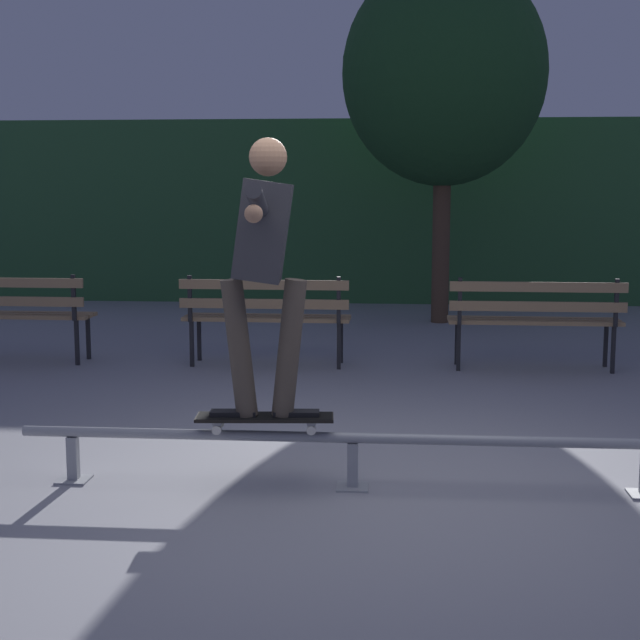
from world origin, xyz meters
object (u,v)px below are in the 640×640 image
skateboard (265,418)px  park_bench_right_center (535,314)px  tree_behind_benches (444,74)px  skateboarder (264,254)px  grind_rail (353,445)px  park_bench_left_center (266,311)px  park_bench_leftmost (8,308)px

skateboard → park_bench_right_center: bearing=60.1°
park_bench_right_center → tree_behind_benches: tree_behind_benches is taller
tree_behind_benches → skateboard: bearing=-101.2°
skateboarder → tree_behind_benches: 6.99m
skateboard → skateboarder: skateboarder is taller
grind_rail → park_bench_left_center: park_bench_left_center is taller
skateboard → park_bench_right_center: (2.04, 3.55, 0.14)m
skateboard → park_bench_leftmost: 4.66m
park_bench_leftmost → park_bench_right_center: 5.05m
park_bench_left_center → park_bench_right_center: same height
park_bench_leftmost → park_bench_left_center: size_ratio=1.00×
grind_rail → park_bench_right_center: (1.54, 3.55, 0.29)m
park_bench_leftmost → tree_behind_benches: (4.33, 3.09, 2.55)m
skateboard → park_bench_left_center: (-0.49, 3.55, 0.14)m
skateboarder → park_bench_right_center: size_ratio=0.97×
skateboard → tree_behind_benches: bearing=78.8°
grind_rail → skateboard: 0.52m
skateboarder → park_bench_left_center: bearing=97.9°
skateboard → skateboarder: 0.94m
grind_rail → park_bench_leftmost: bearing=134.7°
park_bench_right_center → tree_behind_benches: size_ratio=0.36×
park_bench_leftmost → park_bench_left_center: same height
grind_rail → park_bench_right_center: park_bench_right_center is taller
skateboarder → grind_rail: bearing=-0.0°
grind_rail → tree_behind_benches: (0.81, 6.64, 2.84)m
skateboard → skateboarder: size_ratio=0.51×
park_bench_right_center → tree_behind_benches: 4.07m
skateboard → tree_behind_benches: tree_behind_benches is taller
park_bench_left_center → tree_behind_benches: size_ratio=0.36×
skateboard → tree_behind_benches: 7.28m
grind_rail → park_bench_leftmost: park_bench_leftmost is taller
skateboard → park_bench_right_center: size_ratio=0.49×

